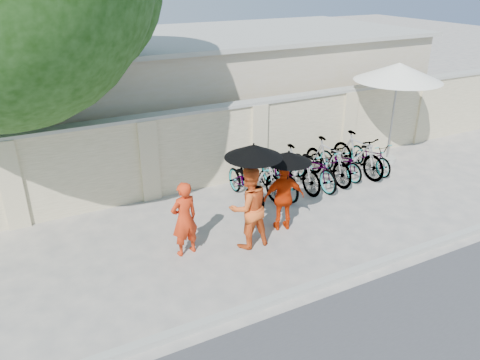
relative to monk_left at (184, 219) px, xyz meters
name	(u,v)px	position (x,y,z in m)	size (l,w,h in m)	color
ground	(247,249)	(1.14, -0.42, -0.77)	(80.00, 80.00, 0.00)	#C0B4A4
kerb	(293,293)	(1.14, -2.12, -0.71)	(40.00, 0.16, 0.12)	#A4A59C
compound_wall	(222,146)	(2.14, 2.78, 0.23)	(20.00, 0.30, 2.00)	beige
building_behind	(200,88)	(3.14, 6.58, 0.83)	(14.00, 6.00, 3.20)	beige
monk_left	(184,219)	(0.00, 0.00, 0.00)	(0.56, 0.37, 1.54)	red
monk_center	(249,207)	(1.25, -0.31, 0.09)	(0.84, 0.66, 1.73)	#E2591F
parasol_center	(254,151)	(1.30, -0.39, 1.31)	(1.11, 1.11, 1.22)	black
monk_right	(284,197)	(2.23, -0.06, -0.02)	(0.88, 0.37, 1.50)	red
parasol_right	(289,157)	(2.25, -0.14, 0.93)	(0.96, 0.96, 0.96)	black
patio_umbrella	(398,73)	(7.08, 1.90, 1.81)	(2.59, 2.59, 2.85)	#A4A59C
bike_0	(246,183)	(2.15, 1.49, -0.29)	(0.64, 1.84, 0.96)	#979797
bike_1	(261,174)	(2.65, 1.65, -0.22)	(0.52, 1.83, 1.10)	#979797
bike_2	(280,173)	(3.14, 1.56, -0.27)	(0.67, 1.92, 1.01)	#979797
bike_3	(297,168)	(3.64, 1.52, -0.22)	(0.52, 1.83, 1.10)	#979797
bike_4	(314,167)	(4.14, 1.50, -0.27)	(0.67, 1.91, 1.01)	#979797
bike_5	(328,161)	(4.63, 1.56, -0.20)	(0.53, 1.89, 1.14)	#979797
bike_6	(341,161)	(5.13, 1.64, -0.34)	(0.57, 1.64, 0.86)	#979797
bike_7	(358,154)	(5.63, 1.55, -0.20)	(0.54, 1.92, 1.15)	#979797
bike_8	(371,156)	(6.13, 1.57, -0.34)	(0.58, 1.65, 0.87)	#979797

